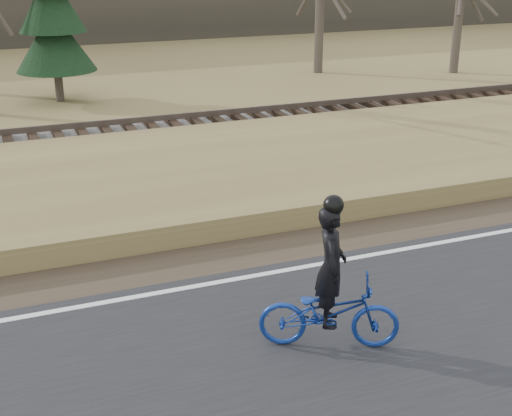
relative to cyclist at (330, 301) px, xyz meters
name	(u,v)px	position (x,y,z in m)	size (l,w,h in m)	color
ground	(381,262)	(2.08, 2.07, -0.72)	(120.00, 120.00, 0.00)	olive
road	(476,332)	(2.08, -0.43, -0.69)	(120.00, 6.00, 0.06)	black
edge_line	(375,254)	(2.08, 2.27, -0.66)	(120.00, 0.12, 0.01)	silver
shoulder	(347,235)	(2.08, 3.27, -0.70)	(120.00, 1.60, 0.04)	#473A2B
embankment	(281,177)	(2.08, 6.27, -0.50)	(120.00, 5.00, 0.44)	olive
ballast	(224,135)	(2.08, 10.07, -0.50)	(120.00, 3.00, 0.45)	slate
railroad	(224,124)	(2.08, 10.07, -0.20)	(120.00, 2.40, 0.29)	black
cyclist	(330,301)	(0.00, 0.00, 0.00)	(1.94, 1.35, 2.12)	navy
conifer	(51,2)	(-1.28, 17.01, 2.47)	(2.60, 2.60, 6.76)	#483F35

